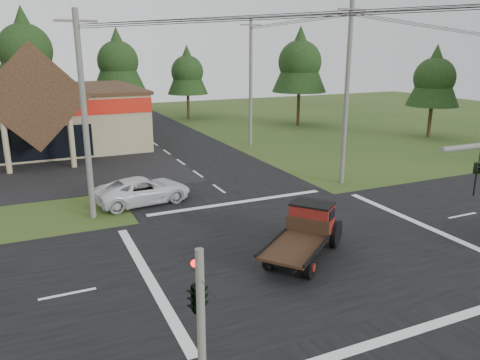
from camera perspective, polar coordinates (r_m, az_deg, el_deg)
ground at (r=21.42m, az=7.62°, el=-8.19°), size 120.00×120.00×0.00m
road_ns at (r=21.42m, az=7.62°, el=-8.16°), size 12.00×120.00×0.02m
road_ew at (r=21.42m, az=7.62°, el=-8.16°), size 120.00×12.00×0.02m
traffic_signal_corner at (r=10.94m, az=-5.21°, el=-12.22°), size 0.53×2.48×4.40m
utility_pole_nw at (r=24.83m, az=-18.43°, el=7.42°), size 2.00×0.30×10.50m
utility_pole_ne at (r=30.87m, az=12.87°, el=10.26°), size 2.00×0.30×11.50m
utility_pole_n at (r=42.84m, az=1.31°, el=11.87°), size 2.00×0.30×11.20m
tree_row_c at (r=57.48m, az=-24.75°, el=14.46°), size 7.28×7.28×13.13m
tree_row_d at (r=59.45m, az=-14.69°, el=14.05°), size 6.16×6.16×11.11m
tree_row_e at (r=59.52m, az=-6.45°, el=13.16°), size 5.04×5.04×9.09m
tree_side_ne at (r=54.59m, az=7.31°, el=14.31°), size 6.16×6.16×11.11m
tree_side_e_near at (r=50.36m, az=22.65°, el=11.61°), size 5.04×5.04×9.09m
antique_flatbed_truck at (r=19.95m, az=7.73°, el=-6.58°), size 5.42×4.90×2.22m
white_pickup at (r=27.52m, az=-11.72°, el=-1.24°), size 5.69×3.12×1.51m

